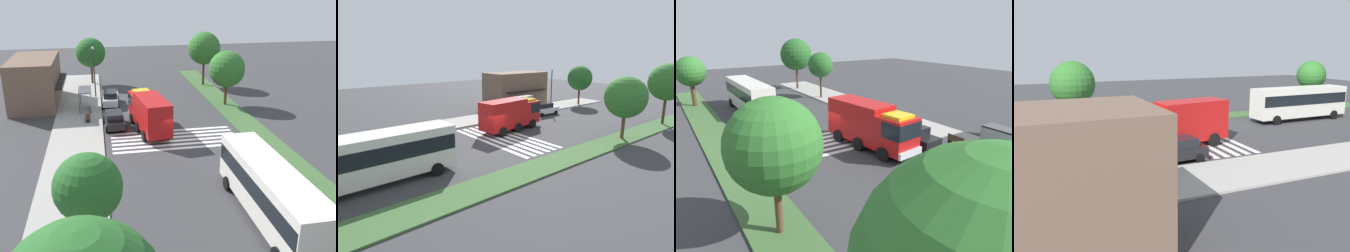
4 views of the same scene
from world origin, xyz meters
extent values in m
plane|color=#38383A|center=(0.00, 0.00, 0.00)|extent=(120.00, 120.00, 0.00)
cube|color=#9E9B93|center=(0.00, 9.32, 0.07)|extent=(60.00, 5.11, 0.14)
cube|color=#3D6033|center=(0.00, -8.27, 0.07)|extent=(60.00, 3.00, 0.14)
cube|color=silver|center=(-1.61, 0.00, 0.01)|extent=(0.45, 12.18, 0.01)
cube|color=silver|center=(-0.71, 0.00, 0.01)|extent=(0.45, 12.18, 0.01)
cube|color=silver|center=(0.19, 0.00, 0.01)|extent=(0.45, 12.18, 0.01)
cube|color=silver|center=(1.09, 0.00, 0.01)|extent=(0.45, 12.18, 0.01)
cube|color=silver|center=(1.99, 0.00, 0.01)|extent=(0.45, 12.18, 0.01)
cube|color=silver|center=(2.89, 0.00, 0.01)|extent=(0.45, 12.18, 0.01)
cube|color=#B71414|center=(6.26, 2.50, 1.90)|extent=(2.75, 2.71, 2.69)
cube|color=#B71414|center=(2.19, 1.98, 2.14)|extent=(6.01, 3.13, 3.18)
cube|color=black|center=(6.63, 2.55, 2.43)|extent=(2.07, 2.65, 1.18)
cube|color=silver|center=(7.58, 2.67, 0.80)|extent=(0.55, 2.43, 0.50)
cube|color=yellow|center=(6.26, 2.50, 3.36)|extent=(1.93, 1.90, 0.24)
cylinder|color=black|center=(5.86, 3.67, 0.55)|extent=(1.13, 0.44, 1.10)
cylinder|color=black|center=(6.17, 1.27, 0.55)|extent=(1.13, 0.44, 1.10)
cylinder|color=black|center=(0.61, 2.99, 0.55)|extent=(1.13, 0.44, 1.10)
cylinder|color=black|center=(0.92, 0.59, 0.55)|extent=(1.13, 0.44, 1.10)
cylinder|color=black|center=(3.17, 3.32, 0.55)|extent=(1.13, 0.44, 1.10)
cylinder|color=black|center=(3.48, 0.92, 0.55)|extent=(1.13, 0.44, 1.10)
cube|color=black|center=(5.05, 5.57, 0.69)|extent=(4.37, 2.10, 0.74)
cube|color=black|center=(4.84, 5.55, 1.39)|extent=(2.48, 1.77, 0.64)
cylinder|color=black|center=(6.41, 6.58, 0.32)|extent=(0.65, 0.25, 0.64)
cylinder|color=black|center=(6.51, 4.71, 0.32)|extent=(0.65, 0.25, 0.64)
cylinder|color=black|center=(3.59, 6.42, 0.32)|extent=(0.65, 0.25, 0.64)
cylinder|color=black|center=(3.70, 4.56, 0.32)|extent=(0.65, 0.25, 0.64)
cube|color=silver|center=(12.99, 5.57, 0.73)|extent=(4.48, 2.04, 0.82)
cube|color=black|center=(12.78, 5.58, 1.47)|extent=(2.54, 1.72, 0.67)
cylinder|color=black|center=(11.60, 6.54, 0.32)|extent=(0.65, 0.26, 0.64)
cylinder|color=black|center=(11.50, 4.75, 0.32)|extent=(0.65, 0.26, 0.64)
cube|color=silver|center=(-13.42, -3.04, 2.08)|extent=(11.41, 2.59, 3.16)
cube|color=black|center=(-13.42, -3.04, 2.46)|extent=(11.18, 2.64, 1.14)
cylinder|color=black|center=(-17.40, -4.34, 0.50)|extent=(1.00, 0.30, 1.00)
cylinder|color=black|center=(-17.41, -1.79, 0.50)|extent=(1.00, 0.30, 1.00)
cylinder|color=black|center=(-9.42, -4.30, 0.50)|extent=(1.00, 0.30, 1.00)
cylinder|color=black|center=(-9.43, -1.75, 0.50)|extent=(1.00, 0.30, 1.00)
cube|color=#4C4C51|center=(11.27, 8.56, 2.54)|extent=(3.50, 1.40, 0.12)
cube|color=#8C9E99|center=(11.27, 7.90, 1.34)|extent=(3.50, 0.08, 2.40)
cylinder|color=#333338|center=(9.57, 9.21, 1.34)|extent=(0.08, 0.08, 2.40)
cube|color=#4C3823|center=(7.27, 8.30, 0.55)|extent=(1.60, 0.50, 0.08)
cube|color=#4C3823|center=(7.27, 8.08, 0.82)|extent=(1.60, 0.06, 0.45)
cube|color=black|center=(6.55, 8.30, 0.33)|extent=(0.08, 0.45, 0.37)
cube|color=black|center=(7.99, 8.30, 0.33)|extent=(0.08, 0.45, 0.37)
cylinder|color=#513823|center=(-24.03, 7.77, 2.00)|extent=(0.35, 0.35, 3.71)
sphere|color=#235B23|center=(-24.03, 7.77, 5.60)|extent=(5.00, 5.00, 5.00)
cylinder|color=#513823|center=(-15.73, 7.77, 1.83)|extent=(0.32, 0.32, 3.37)
sphere|color=#235B23|center=(-15.73, 7.77, 4.72)|extent=(3.45, 3.45, 3.45)
cylinder|color=#513823|center=(-19.84, -8.27, 1.66)|extent=(0.53, 0.53, 3.04)
sphere|color=#2D6B28|center=(-19.84, -8.27, 4.47)|extent=(3.69, 3.69, 3.69)
cylinder|color=#513823|center=(10.19, -8.27, 1.57)|extent=(0.35, 0.35, 2.87)
sphere|color=#2D6B28|center=(10.19, -8.27, 4.53)|extent=(4.35, 4.35, 4.35)
camera|label=1|loc=(-32.34, 6.93, 13.97)|focal=40.38mm
camera|label=2|loc=(-18.39, -23.17, 9.02)|focal=30.87mm
camera|label=3|loc=(22.24, -12.25, 9.33)|focal=32.42mm
camera|label=4|loc=(14.31, 27.78, 7.83)|focal=38.06mm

